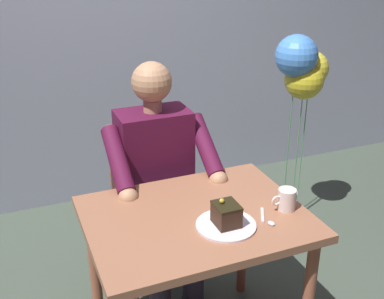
% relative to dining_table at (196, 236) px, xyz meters
% --- Properties ---
extents(dining_table, '(0.90, 0.69, 0.74)m').
position_rel_dining_table_xyz_m(dining_table, '(0.00, 0.00, 0.00)').
color(dining_table, '#996245').
rests_on(dining_table, ground).
extents(chair, '(0.42, 0.42, 0.89)m').
position_rel_dining_table_xyz_m(chair, '(0.00, -0.64, -0.15)').
color(chair, '#86554B').
rests_on(chair, ground).
extents(seated_person, '(0.53, 0.58, 1.25)m').
position_rel_dining_table_xyz_m(seated_person, '(0.00, -0.47, 0.02)').
color(seated_person, '#4E1130').
rests_on(seated_person, ground).
extents(dessert_plate, '(0.24, 0.24, 0.01)m').
position_rel_dining_table_xyz_m(dessert_plate, '(-0.08, 0.12, 0.11)').
color(dessert_plate, white).
rests_on(dessert_plate, dining_table).
extents(cake_slice, '(0.09, 0.11, 0.11)m').
position_rel_dining_table_xyz_m(cake_slice, '(-0.08, 0.12, 0.16)').
color(cake_slice, '#382216').
rests_on(cake_slice, dessert_plate).
extents(coffee_cup, '(0.11, 0.08, 0.09)m').
position_rel_dining_table_xyz_m(coffee_cup, '(-0.37, 0.10, 0.15)').
color(coffee_cup, silver).
rests_on(coffee_cup, dining_table).
extents(dessert_spoon, '(0.06, 0.14, 0.01)m').
position_rel_dining_table_xyz_m(dessert_spoon, '(-0.25, 0.15, 0.11)').
color(dessert_spoon, silver).
rests_on(dessert_spoon, dining_table).
extents(balloon_display, '(0.37, 0.27, 1.28)m').
position_rel_dining_table_xyz_m(balloon_display, '(-1.02, -0.78, 0.37)').
color(balloon_display, '#B2C1C6').
rests_on(balloon_display, ground).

